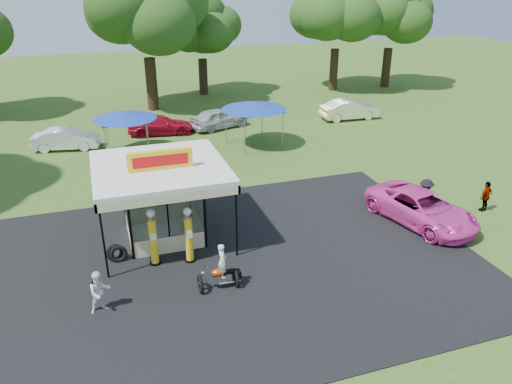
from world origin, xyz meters
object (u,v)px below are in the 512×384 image
tent_east (254,106)px  spectator_east_b (486,196)px  gas_station_kiosk (162,200)px  kiosk_car (157,206)px  pink_sedan (422,208)px  tent_west (125,115)px  gas_pump_left (153,239)px  motorcycle (221,271)px  spectator_west (100,292)px  bg_car_b (160,125)px  bg_car_c (219,118)px  spectator_east_a (425,197)px  gas_pump_right (189,236)px  bg_car_a (66,139)px  bg_car_e (349,110)px  a_frame_sign (436,232)px

tent_east → spectator_east_b: bearing=-59.5°
gas_station_kiosk → kiosk_car: 2.56m
kiosk_car → pink_sedan: pink_sedan is taller
tent_west → gas_pump_left: bearing=-91.0°
motorcycle → kiosk_car: 6.85m
spectator_west → bg_car_b: bearing=60.3°
tent_east → spectator_west: bearing=-124.8°
gas_station_kiosk → tent_east: size_ratio=1.27×
spectator_east_b → bg_car_c: size_ratio=0.35×
kiosk_car → spectator_east_a: (12.07, -3.92, 0.42)m
motorcycle → tent_east: size_ratio=0.45×
pink_sedan → gas_pump_right: bearing=166.2°
gas_pump_right → bg_car_b: gas_pump_right is taller
bg_car_a → tent_west: size_ratio=1.07×
gas_pump_left → bg_car_e: gas_pump_left is taller
gas_pump_right → kiosk_car: bearing=98.1°
gas_pump_right → bg_car_c: (5.71, 17.39, -0.41)m
spectator_east_a → tent_east: (-4.51, 12.19, 1.78)m
a_frame_sign → spectator_east_b: bearing=-2.0°
a_frame_sign → tent_east: tent_east is taller
gas_station_kiosk → a_frame_sign: (11.03, -4.04, -1.35)m
gas_station_kiosk → bg_car_b: gas_station_kiosk is taller
gas_station_kiosk → bg_car_a: bearing=107.1°
spectator_west → spectator_east_a: 15.21m
gas_station_kiosk → spectator_west: 5.45m
bg_car_b → spectator_east_a: bearing=-141.4°
bg_car_a → bg_car_e: size_ratio=0.92×
bg_car_b → bg_car_c: size_ratio=1.05×
gas_pump_right → spectator_west: 4.15m
bg_car_b → bg_car_e: bearing=-85.6°
spectator_east_a → spectator_east_b: size_ratio=1.18×
gas_pump_left → bg_car_e: (17.29, 16.26, -0.42)m
pink_sedan → bg_car_a: pink_sedan is taller
spectator_west → bg_car_b: (4.94, 19.49, -0.12)m
kiosk_car → pink_sedan: 12.32m
gas_pump_right → tent_west: bearing=94.7°
gas_pump_right → spectator_east_b: (14.47, 0.03, -0.38)m
spectator_west → bg_car_a: size_ratio=0.37×
gas_station_kiosk → motorcycle: size_ratio=2.85×
motorcycle → spectator_west: (-4.25, -0.02, 0.04)m
pink_sedan → bg_car_b: (-9.35, 17.37, -0.09)m
spectator_east_b → tent_east: (-7.55, 12.80, 1.92)m
gas_station_kiosk → gas_pump_right: (0.64, -2.35, -0.63)m
pink_sedan → bg_car_a: (-15.63, 16.03, -0.06)m
gas_pump_left → spectator_east_a: 12.80m
gas_pump_left → tent_east: tent_east is taller
a_frame_sign → pink_sedan: 1.71m
spectator_west → tent_west: 16.34m
gas_pump_right → spectator_east_b: size_ratio=1.57×
gas_station_kiosk → bg_car_a: 14.30m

